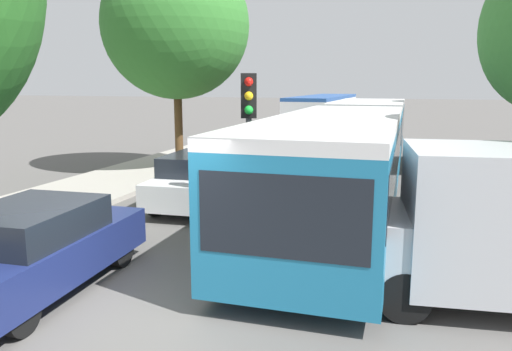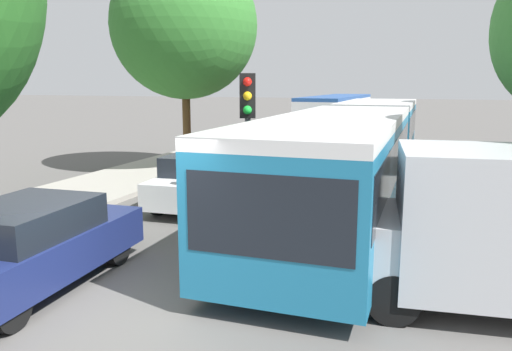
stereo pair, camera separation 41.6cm
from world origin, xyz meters
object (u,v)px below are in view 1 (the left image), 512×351
object	(u,v)px
queued_car_navy	(35,248)
articulated_bus	(353,145)
city_bus_rear	(323,112)
tree_left_mid	(176,25)
queued_car_red	(260,153)
traffic_light	(249,118)
queued_car_white	(200,179)

from	to	relation	value
queued_car_navy	articulated_bus	bearing A→B (deg)	-28.21
articulated_bus	city_bus_rear	world-z (taller)	articulated_bus
queued_car_navy	tree_left_mid	world-z (taller)	tree_left_mid
queued_car_red	tree_left_mid	bearing A→B (deg)	106.60
city_bus_rear	tree_left_mid	world-z (taller)	tree_left_mid
articulated_bus	city_bus_rear	bearing A→B (deg)	-167.91
queued_car_red	city_bus_rear	bearing A→B (deg)	-2.83
traffic_light	queued_car_navy	bearing A→B (deg)	-49.76
articulated_bus	queued_car_navy	xyz separation A→B (m)	(-3.87, -8.32, -0.75)
queued_car_red	tree_left_mid	world-z (taller)	tree_left_mid
queued_car_white	city_bus_rear	bearing A→B (deg)	-2.85
queued_car_white	traffic_light	xyz separation A→B (m)	(2.05, -2.14, 1.80)
queued_car_navy	tree_left_mid	xyz separation A→B (m)	(-2.60, 10.34, 4.47)
queued_car_navy	queued_car_white	distance (m)	5.88
articulated_bus	tree_left_mid	world-z (taller)	tree_left_mid
traffic_light	articulated_bus	bearing A→B (deg)	141.68
queued_car_navy	city_bus_rear	bearing A→B (deg)	-3.39
queued_car_white	queued_car_red	distance (m)	5.46
city_bus_rear	tree_left_mid	bearing A→B (deg)	171.44
queued_car_white	queued_car_red	bearing A→B (deg)	-2.93
articulated_bus	traffic_light	xyz separation A→B (m)	(-1.62, -4.58, 1.04)
traffic_light	tree_left_mid	world-z (taller)	tree_left_mid
queued_car_white	tree_left_mid	world-z (taller)	tree_left_mid
city_bus_rear	queued_car_navy	size ratio (longest dim) A/B	2.76
city_bus_rear	traffic_light	xyz separation A→B (m)	(2.19, -21.68, 1.10)
queued_car_white	tree_left_mid	bearing A→B (deg)	28.75
tree_left_mid	queued_car_navy	bearing A→B (deg)	-75.91
queued_car_white	tree_left_mid	xyz separation A→B (m)	(-2.79, 4.46, 4.47)
queued_car_white	traffic_light	size ratio (longest dim) A/B	1.20
articulated_bus	queued_car_white	distance (m)	4.48
articulated_bus	queued_car_white	bearing A→B (deg)	-56.89
queued_car_navy	queued_car_red	distance (m)	11.34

